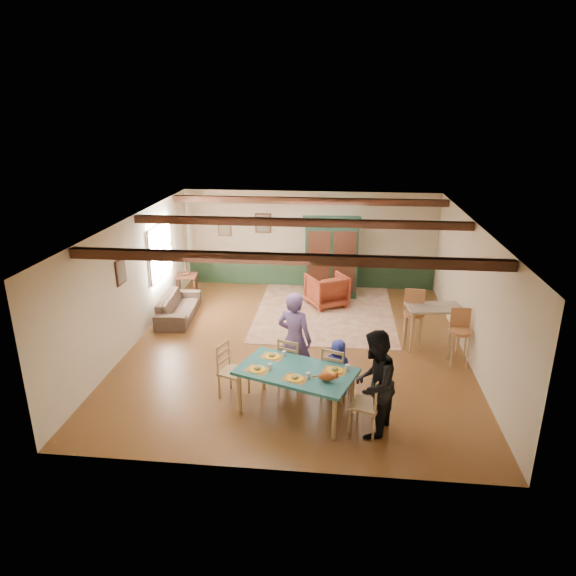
# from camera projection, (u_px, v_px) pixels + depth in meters

# --- Properties ---
(floor) EXTENTS (8.00, 8.00, 0.00)m
(floor) POSITION_uv_depth(u_px,v_px,m) (297.00, 346.00, 11.00)
(floor) COLOR #593319
(floor) RESTS_ON ground
(wall_back) EXTENTS (7.00, 0.02, 2.70)m
(wall_back) POSITION_uv_depth(u_px,v_px,m) (310.00, 240.00, 14.30)
(wall_back) COLOR beige
(wall_back) RESTS_ON floor
(wall_left) EXTENTS (0.02, 8.00, 2.70)m
(wall_left) POSITION_uv_depth(u_px,v_px,m) (133.00, 281.00, 10.89)
(wall_left) COLOR beige
(wall_left) RESTS_ON floor
(wall_right) EXTENTS (0.02, 8.00, 2.70)m
(wall_right) POSITION_uv_depth(u_px,v_px,m) (472.00, 293.00, 10.20)
(wall_right) COLOR beige
(wall_right) RESTS_ON floor
(ceiling) EXTENTS (7.00, 8.00, 0.02)m
(ceiling) POSITION_uv_depth(u_px,v_px,m) (297.00, 222.00, 10.10)
(ceiling) COLOR white
(ceiling) RESTS_ON wall_back
(wainscot_back) EXTENTS (6.95, 0.03, 0.90)m
(wainscot_back) POSITION_uv_depth(u_px,v_px,m) (309.00, 271.00, 14.58)
(wainscot_back) COLOR #1B311E
(wainscot_back) RESTS_ON floor
(ceiling_beam_front) EXTENTS (6.95, 0.16, 0.16)m
(ceiling_beam_front) POSITION_uv_depth(u_px,v_px,m) (285.00, 259.00, 7.97)
(ceiling_beam_front) COLOR black
(ceiling_beam_front) RESTS_ON ceiling
(ceiling_beam_mid) EXTENTS (6.95, 0.16, 0.16)m
(ceiling_beam_mid) POSITION_uv_depth(u_px,v_px,m) (299.00, 222.00, 10.50)
(ceiling_beam_mid) COLOR black
(ceiling_beam_mid) RESTS_ON ceiling
(ceiling_beam_back) EXTENTS (6.95, 0.16, 0.16)m
(ceiling_beam_back) POSITION_uv_depth(u_px,v_px,m) (308.00, 201.00, 12.94)
(ceiling_beam_back) COLOR black
(ceiling_beam_back) RESTS_ON ceiling
(window_left) EXTENTS (0.06, 1.60, 1.30)m
(window_left) POSITION_uv_depth(u_px,v_px,m) (161.00, 251.00, 12.42)
(window_left) COLOR white
(window_left) RESTS_ON wall_left
(picture_left_wall) EXTENTS (0.04, 0.42, 0.52)m
(picture_left_wall) POSITION_uv_depth(u_px,v_px,m) (121.00, 272.00, 10.19)
(picture_left_wall) COLOR #7D775B
(picture_left_wall) RESTS_ON wall_left
(picture_back_a) EXTENTS (0.45, 0.04, 0.55)m
(picture_back_a) POSITION_uv_depth(u_px,v_px,m) (263.00, 223.00, 14.25)
(picture_back_a) COLOR #7D775B
(picture_back_a) RESTS_ON wall_back
(picture_back_b) EXTENTS (0.38, 0.04, 0.48)m
(picture_back_b) POSITION_uv_depth(u_px,v_px,m) (225.00, 228.00, 14.41)
(picture_back_b) COLOR #7D775B
(picture_back_b) RESTS_ON wall_back
(dining_table) EXTENTS (2.12, 1.62, 0.78)m
(dining_table) POSITION_uv_depth(u_px,v_px,m) (296.00, 392.00, 8.49)
(dining_table) COLOR #1D5D5B
(dining_table) RESTS_ON floor
(dining_chair_far_left) EXTENTS (0.57, 0.58, 0.99)m
(dining_chair_far_left) POSITION_uv_depth(u_px,v_px,m) (293.00, 362.00, 9.26)
(dining_chair_far_left) COLOR #A38051
(dining_chair_far_left) RESTS_ON floor
(dining_chair_far_right) EXTENTS (0.57, 0.58, 0.99)m
(dining_chair_far_right) POSITION_uv_depth(u_px,v_px,m) (336.00, 371.00, 8.92)
(dining_chair_far_right) COLOR #A38051
(dining_chair_far_right) RESTS_ON floor
(dining_chair_end_left) EXTENTS (0.58, 0.57, 0.99)m
(dining_chair_end_left) POSITION_uv_depth(u_px,v_px,m) (234.00, 371.00, 8.94)
(dining_chair_end_left) COLOR #A38051
(dining_chair_end_left) RESTS_ON floor
(dining_chair_end_right) EXTENTS (0.58, 0.57, 0.99)m
(dining_chair_end_right) POSITION_uv_depth(u_px,v_px,m) (366.00, 403.00, 7.96)
(dining_chair_end_right) COLOR #A38051
(dining_chair_end_right) RESTS_ON floor
(person_man) EXTENTS (0.76, 0.63, 1.80)m
(person_man) POSITION_uv_depth(u_px,v_px,m) (295.00, 339.00, 9.20)
(person_man) COLOR slate
(person_man) RESTS_ON floor
(person_woman) EXTENTS (0.90, 1.01, 1.72)m
(person_woman) POSITION_uv_depth(u_px,v_px,m) (374.00, 384.00, 7.79)
(person_woman) COLOR black
(person_woman) RESTS_ON floor
(person_child) EXTENTS (0.60, 0.49, 1.05)m
(person_child) POSITION_uv_depth(u_px,v_px,m) (338.00, 368.00, 8.98)
(person_child) COLOR #27319C
(person_child) RESTS_ON floor
(cat) EXTENTS (0.40, 0.26, 0.19)m
(cat) POSITION_uv_depth(u_px,v_px,m) (327.00, 376.00, 8.00)
(cat) COLOR #C35322
(cat) RESTS_ON dining_table
(place_setting_near_left) EXTENTS (0.50, 0.44, 0.11)m
(place_setting_near_left) POSITION_uv_depth(u_px,v_px,m) (257.00, 367.00, 8.35)
(place_setting_near_left) COLOR yellow
(place_setting_near_left) RESTS_ON dining_table
(place_setting_near_center) EXTENTS (0.50, 0.44, 0.11)m
(place_setting_near_center) POSITION_uv_depth(u_px,v_px,m) (295.00, 376.00, 8.07)
(place_setting_near_center) COLOR yellow
(place_setting_near_center) RESTS_ON dining_table
(place_setting_far_left) EXTENTS (0.50, 0.44, 0.11)m
(place_setting_far_left) POSITION_uv_depth(u_px,v_px,m) (272.00, 354.00, 8.79)
(place_setting_far_left) COLOR yellow
(place_setting_far_left) RESTS_ON dining_table
(place_setting_far_right) EXTENTS (0.50, 0.44, 0.11)m
(place_setting_far_right) POSITION_uv_depth(u_px,v_px,m) (335.00, 368.00, 8.32)
(place_setting_far_right) COLOR yellow
(place_setting_far_right) RESTS_ON dining_table
(area_rug) EXTENTS (3.39, 4.02, 0.01)m
(area_rug) POSITION_uv_depth(u_px,v_px,m) (325.00, 312.00, 12.82)
(area_rug) COLOR beige
(area_rug) RESTS_ON floor
(armoire) EXTENTS (1.55, 0.70, 2.14)m
(armoire) POSITION_uv_depth(u_px,v_px,m) (331.00, 258.00, 13.60)
(armoire) COLOR #122E21
(armoire) RESTS_ON floor
(armchair) EXTENTS (1.23, 1.24, 0.83)m
(armchair) POSITION_uv_depth(u_px,v_px,m) (327.00, 290.00, 13.14)
(armchair) COLOR #551A11
(armchair) RESTS_ON floor
(sofa) EXTENTS (0.88, 1.95, 0.55)m
(sofa) POSITION_uv_depth(u_px,v_px,m) (178.00, 307.00, 12.43)
(sofa) COLOR #3C2E25
(sofa) RESTS_ON floor
(end_table) EXTENTS (0.61, 0.61, 0.67)m
(end_table) POSITION_uv_depth(u_px,v_px,m) (187.00, 287.00, 13.62)
(end_table) COLOR black
(end_table) RESTS_ON floor
(table_lamp) EXTENTS (0.38, 0.38, 0.61)m
(table_lamp) POSITION_uv_depth(u_px,v_px,m) (185.00, 264.00, 13.41)
(table_lamp) COLOR tan
(table_lamp) RESTS_ON end_table
(counter_table) EXTENTS (1.19, 0.79, 0.93)m
(counter_table) POSITION_uv_depth(u_px,v_px,m) (432.00, 327.00, 10.80)
(counter_table) COLOR tan
(counter_table) RESTS_ON floor
(bar_stool_left) EXTENTS (0.48, 0.52, 1.24)m
(bar_stool_left) POSITION_uv_depth(u_px,v_px,m) (413.00, 320.00, 10.77)
(bar_stool_left) COLOR #B67447
(bar_stool_left) RESTS_ON floor
(bar_stool_right) EXTENTS (0.42, 0.46, 1.13)m
(bar_stool_right) POSITION_uv_depth(u_px,v_px,m) (460.00, 338.00, 10.05)
(bar_stool_right) COLOR #B67447
(bar_stool_right) RESTS_ON floor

